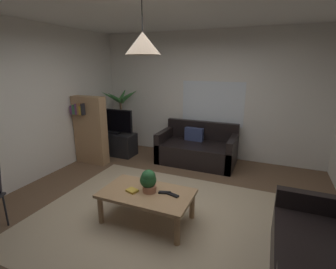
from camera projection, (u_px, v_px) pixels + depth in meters
floor at (160, 211)px, 3.54m from camera, size 4.90×4.95×0.02m
rug at (154, 218)px, 3.36m from camera, size 3.18×2.72×0.01m
wall_back at (207, 96)px, 5.39m from camera, size 5.02×0.06×2.71m
wall_left at (23, 106)px, 4.10m from camera, size 0.06×4.95×2.71m
ceiling at (158, 0)px, 2.80m from camera, size 4.90×4.95×0.02m
window_pane at (212, 104)px, 5.36m from camera, size 1.34×0.01×0.95m
couch_under_window at (197, 150)px, 5.23m from camera, size 1.58×0.88×0.82m
couch_right_side at (330, 265)px, 2.22m from camera, size 0.88×1.39×0.82m
coffee_table at (147, 196)px, 3.22m from camera, size 1.18×0.69×0.42m
book_on_table_0 at (132, 191)px, 3.22m from camera, size 0.16×0.14×0.03m
remote_on_table_0 at (173, 195)px, 3.12m from camera, size 0.17×0.09×0.02m
remote_on_table_1 at (165, 193)px, 3.17m from camera, size 0.17×0.09×0.02m
potted_plant_on_table at (148, 180)px, 3.20m from camera, size 0.22×0.21×0.29m
tv_stand at (116, 144)px, 5.71m from camera, size 0.90×0.44×0.50m
tv at (114, 121)px, 5.54m from camera, size 0.90×0.16×0.56m
potted_palm_corner at (121, 120)px, 6.04m from camera, size 0.75×0.79×1.50m
bookshelf_corner at (90, 130)px, 5.10m from camera, size 0.70×0.31×1.40m
pendant_lamp at (143, 43)px, 2.71m from camera, size 0.40×0.40×0.59m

